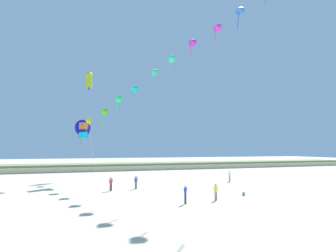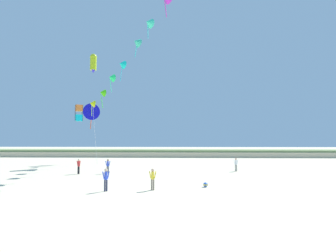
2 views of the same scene
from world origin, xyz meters
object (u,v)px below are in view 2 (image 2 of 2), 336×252
object	(u,v)px
person_near_right	(106,178)
person_far_left	(79,165)
person_mid_center	(108,165)
large_kite_mid_trail	(93,63)
person_near_left	(153,178)
large_kite_high_solo	(79,113)
person_far_right	(236,164)
large_kite_low_lead	(91,112)
beach_ball	(206,185)

from	to	relation	value
person_near_right	person_far_left	bearing A→B (deg)	121.05
person_mid_center	large_kite_mid_trail	size ratio (longest dim) A/B	0.51
person_near_right	person_far_left	distance (m)	10.79
person_near_left	large_kite_mid_trail	world-z (taller)	large_kite_mid_trail
large_kite_mid_trail	large_kite_high_solo	world-z (taller)	large_kite_mid_trail
person_far_right	large_kite_mid_trail	xyz separation A→B (m)	(-20.00, 8.78, 14.84)
person_far_left	large_kite_high_solo	xyz separation A→B (m)	(-3.19, 7.99, 6.49)
large_kite_low_lead	large_kite_high_solo	distance (m)	6.05
large_kite_mid_trail	large_kite_high_solo	xyz separation A→B (m)	(-0.63, -3.93, -8.32)
person_far_left	large_kite_low_lead	xyz separation A→B (m)	(-3.49, 13.99, 7.27)
person_near_right	large_kite_mid_trail	size ratio (longest dim) A/B	0.53
person_far_right	beach_ball	world-z (taller)	person_far_right
large_kite_low_lead	person_near_right	bearing A→B (deg)	-68.71
person_near_right	person_mid_center	bearing A→B (deg)	104.56
person_near_left	person_far_right	xyz separation A→B (m)	(8.58, 11.82, 0.00)
person_far_left	large_kite_low_lead	world-z (taller)	large_kite_low_lead
person_near_left	large_kite_high_solo	size ratio (longest dim) A/B	0.69
beach_ball	large_kite_high_solo	bearing A→B (deg)	136.48
person_near_right	large_kite_high_solo	size ratio (longest dim) A/B	0.71
large_kite_low_lead	large_kite_mid_trail	xyz separation A→B (m)	(0.93, -2.06, 7.54)
large_kite_mid_trail	large_kite_high_solo	size ratio (longest dim) A/B	1.35
large_kite_mid_trail	large_kite_high_solo	distance (m)	9.23
person_far_right	large_kite_mid_trail	size ratio (longest dim) A/B	0.51
person_near_left	person_far_left	world-z (taller)	person_far_left
person_far_right	large_kite_high_solo	world-z (taller)	large_kite_high_solo
person_mid_center	large_kite_mid_trail	world-z (taller)	large_kite_mid_trail
person_near_left	person_near_right	xyz separation A→B (m)	(-3.30, -0.56, 0.03)
person_near_right	large_kite_low_lead	world-z (taller)	large_kite_low_lead
person_near_right	large_kite_mid_trail	distance (m)	27.08
large_kite_high_solo	person_far_left	bearing A→B (deg)	-68.24
large_kite_low_lead	person_far_right	bearing A→B (deg)	-27.39
person_near_left	person_far_right	bearing A→B (deg)	54.02
person_far_right	beach_ball	size ratio (longest dim) A/B	4.30
person_far_right	person_far_left	bearing A→B (deg)	-169.79
person_far_left	person_far_right	bearing A→B (deg)	10.21
person_near_right	beach_ball	bearing A→B (deg)	15.40
person_far_left	large_kite_mid_trail	distance (m)	19.19
large_kite_low_lead	large_kite_high_solo	xyz separation A→B (m)	(0.30, -5.99, -0.78)
person_near_left	beach_ball	distance (m)	4.30
person_near_left	large_kite_low_lead	distance (m)	26.82
large_kite_mid_trail	beach_ball	distance (m)	29.10
person_near_right	large_kite_high_solo	world-z (taller)	large_kite_high_solo
beach_ball	person_mid_center	bearing A→B (deg)	141.66
person_far_left	beach_ball	distance (m)	14.76
large_kite_mid_trail	person_near_right	bearing A→B (deg)	-69.00
person_mid_center	person_far_left	distance (m)	3.07
person_far_left	large_kite_mid_trail	bearing A→B (deg)	102.13
person_far_right	beach_ball	distance (m)	11.37
person_far_right	large_kite_mid_trail	distance (m)	26.41
person_near_right	beach_ball	xyz separation A→B (m)	(7.28, 2.01, -0.75)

